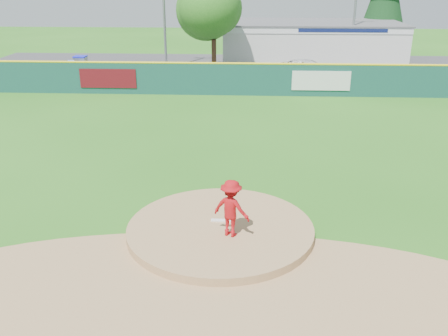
# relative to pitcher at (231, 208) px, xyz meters

# --- Properties ---
(ground) EXTENTS (120.00, 120.00, 0.00)m
(ground) POSITION_rel_pitcher_xyz_m (-0.34, 0.52, -1.09)
(ground) COLOR #286B19
(ground) RESTS_ON ground
(pitchers_mound) EXTENTS (5.50, 5.50, 0.50)m
(pitchers_mound) POSITION_rel_pitcher_xyz_m (-0.34, 0.52, -1.09)
(pitchers_mound) COLOR #9E774C
(pitchers_mound) RESTS_ON ground
(pitching_rubber) EXTENTS (0.60, 0.15, 0.04)m
(pitching_rubber) POSITION_rel_pitcher_xyz_m (-0.34, 0.82, -0.82)
(pitching_rubber) COLOR white
(pitching_rubber) RESTS_ON pitchers_mound
(infield_dirt_arc) EXTENTS (15.40, 15.40, 0.01)m
(infield_dirt_arc) POSITION_rel_pitcher_xyz_m (-0.34, -2.48, -1.08)
(infield_dirt_arc) COLOR #9E774C
(infield_dirt_arc) RESTS_ON ground
(parking_lot) EXTENTS (44.00, 16.00, 0.02)m
(parking_lot) POSITION_rel_pitcher_xyz_m (-0.34, 27.52, -1.08)
(parking_lot) COLOR #38383A
(parking_lot) RESTS_ON ground
(pitcher) EXTENTS (1.24, 1.02, 1.67)m
(pitcher) POSITION_rel_pitcher_xyz_m (0.00, 0.00, 0.00)
(pitcher) COLOR #A70E13
(pitcher) RESTS_ON pitchers_mound
(van) EXTENTS (4.88, 2.89, 1.27)m
(van) POSITION_rel_pitcher_xyz_m (4.70, 24.61, -0.43)
(van) COLOR silver
(van) RESTS_ON parking_lot
(pool_building_grp) EXTENTS (15.20, 8.20, 3.31)m
(pool_building_grp) POSITION_rel_pitcher_xyz_m (5.66, 32.52, 0.58)
(pool_building_grp) COLOR silver
(pool_building_grp) RESTS_ON ground
(fence_banners) EXTENTS (16.98, 0.04, 1.20)m
(fence_banners) POSITION_rel_pitcher_xyz_m (-1.86, 18.44, -0.09)
(fence_banners) COLOR #5E0D15
(fence_banners) RESTS_ON ground
(playground_slide) EXTENTS (0.89, 2.52, 1.39)m
(playground_slide) POSITION_rel_pitcher_xyz_m (-12.45, 24.91, -0.38)
(playground_slide) COLOR #1B21EA
(playground_slide) RESTS_ON ground
(outfield_fence) EXTENTS (40.00, 0.14, 2.07)m
(outfield_fence) POSITION_rel_pitcher_xyz_m (-0.34, 18.52, 0.00)
(outfield_fence) COLOR #14443D
(outfield_fence) RESTS_ON ground
(deciduous_tree) EXTENTS (5.60, 5.60, 7.36)m
(deciduous_tree) POSITION_rel_pitcher_xyz_m (-2.34, 25.52, 3.47)
(deciduous_tree) COLOR #382314
(deciduous_tree) RESTS_ON ground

